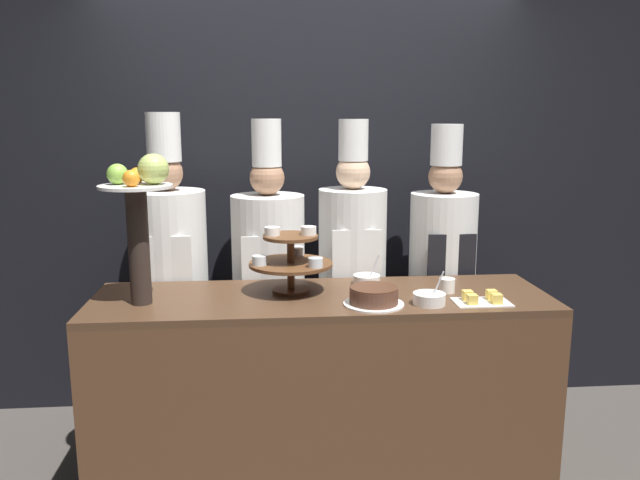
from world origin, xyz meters
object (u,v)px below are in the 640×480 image
at_px(chef_center_right, 352,265).
at_px(serving_bowl_near, 429,299).
at_px(chef_left, 170,269).
at_px(chef_center_left, 269,270).
at_px(cup_white, 447,285).
at_px(cake_square_tray, 482,299).
at_px(serving_bowl_far, 367,280).
at_px(chef_right, 442,265).
at_px(tiered_stand, 291,258).
at_px(fruit_pedestal, 140,209).
at_px(cake_round, 374,296).

bearing_deg(chef_center_right, serving_bowl_near, -71.14).
height_order(chef_left, chef_center_left, chef_left).
bearing_deg(cup_white, chef_center_right, 125.31).
relative_size(cake_square_tray, chef_center_right, 0.14).
height_order(cake_square_tray, chef_center_left, chef_center_left).
bearing_deg(serving_bowl_far, chef_right, 36.80).
distance_m(tiered_stand, chef_center_right, 0.62).
relative_size(fruit_pedestal, chef_right, 0.39).
xyz_separation_m(cake_round, serving_bowl_near, (0.25, -0.02, -0.01)).
xyz_separation_m(chef_left, chef_right, (1.54, 0.00, -0.01)).
distance_m(cup_white, chef_center_right, 0.67).
xyz_separation_m(cake_round, serving_bowl_far, (0.02, 0.35, -0.01)).
xyz_separation_m(chef_center_left, chef_center_right, (0.47, 0.00, 0.02)).
bearing_deg(tiered_stand, serving_bowl_near, -22.78).
bearing_deg(cake_round, chef_center_right, 89.94).
distance_m(serving_bowl_far, chef_left, 1.10).
distance_m(serving_bowl_far, chef_center_right, 0.37).
distance_m(serving_bowl_near, chef_left, 1.46).
distance_m(serving_bowl_far, chef_center_left, 0.62).
bearing_deg(chef_left, cup_white, -21.31).
distance_m(fruit_pedestal, cake_round, 1.12).
bearing_deg(cake_round, serving_bowl_near, -3.68).
xyz_separation_m(cake_square_tray, serving_bowl_near, (-0.25, -0.00, 0.01)).
distance_m(fruit_pedestal, serving_bowl_near, 1.36).
xyz_separation_m(chef_center_left, chef_right, (0.99, -0.00, 0.01)).
bearing_deg(fruit_pedestal, serving_bowl_far, 12.28).
relative_size(serving_bowl_near, chef_center_left, 0.09).
bearing_deg(fruit_pedestal, cake_square_tray, -4.85).
bearing_deg(chef_center_left, serving_bowl_near, -45.47).
height_order(cake_round, chef_center_left, chef_center_left).
relative_size(cup_white, chef_center_left, 0.04).
relative_size(fruit_pedestal, cup_white, 8.92).
height_order(chef_center_left, chef_center_right, chef_center_left).
xyz_separation_m(serving_bowl_far, chef_center_right, (-0.02, 0.37, -0.01)).
xyz_separation_m(tiered_stand, fruit_pedestal, (-0.67, -0.13, 0.27)).
height_order(tiered_stand, serving_bowl_far, tiered_stand).
height_order(cake_round, chef_center_right, chef_center_right).
distance_m(serving_bowl_near, chef_center_left, 1.03).
height_order(cup_white, chef_left, chef_left).
height_order(tiered_stand, chef_center_right, chef_center_right).
xyz_separation_m(cake_square_tray, chef_center_right, (-0.50, 0.73, -0.00)).
xyz_separation_m(cup_white, chef_center_right, (-0.39, 0.55, -0.02)).
xyz_separation_m(cup_white, chef_right, (0.13, 0.55, -0.03)).
relative_size(cake_round, cake_square_tray, 1.09).
height_order(fruit_pedestal, chef_center_left, chef_center_left).
xyz_separation_m(cake_square_tray, chef_left, (-1.51, 0.73, -0.00)).
relative_size(cake_square_tray, chef_right, 0.15).
bearing_deg(chef_center_right, serving_bowl_far, -86.44).
bearing_deg(tiered_stand, cup_white, -5.43).
bearing_deg(chef_left, chef_right, 0.00).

